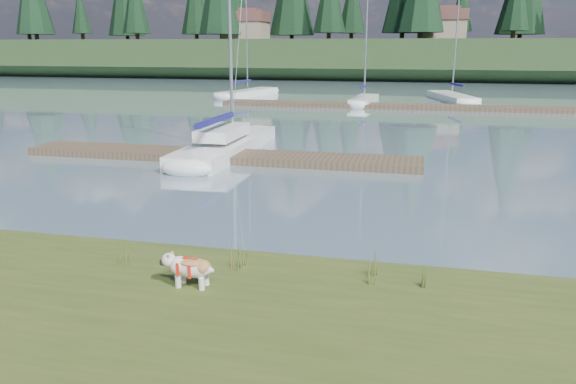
# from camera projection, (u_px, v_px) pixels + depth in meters

# --- Properties ---
(ground) EXTENTS (200.00, 200.00, 0.00)m
(ground) POSITION_uv_depth(u_px,v_px,m) (369.00, 108.00, 41.33)
(ground) COLOR #7692A0
(ground) RESTS_ON ground
(bank) EXTENTS (60.00, 9.00, 0.35)m
(bank) POSITION_uv_depth(u_px,v_px,m) (110.00, 377.00, 7.39)
(bank) COLOR #3E4B1C
(bank) RESTS_ON ground
(ridge) EXTENTS (200.00, 20.00, 5.00)m
(ridge) POSITION_uv_depth(u_px,v_px,m) (398.00, 59.00, 81.18)
(ridge) COLOR #1F3218
(ridge) RESTS_ON ground
(bulldog) EXTENTS (0.94, 0.41, 0.57)m
(bulldog) POSITION_uv_depth(u_px,v_px,m) (190.00, 267.00, 9.70)
(bulldog) COLOR silver
(bulldog) RESTS_ON bank
(sailboat_main) EXTENTS (1.97, 9.85, 14.06)m
(sailboat_main) POSITION_uv_depth(u_px,v_px,m) (232.00, 140.00, 24.44)
(sailboat_main) COLOR white
(sailboat_main) RESTS_ON ground
(dock_near) EXTENTS (16.00, 2.00, 0.30)m
(dock_near) POSITION_uv_depth(u_px,v_px,m) (219.00, 156.00, 22.42)
(dock_near) COLOR #4C3D2C
(dock_near) RESTS_ON ground
(dock_far) EXTENTS (26.00, 2.20, 0.30)m
(dock_far) POSITION_uv_depth(u_px,v_px,m) (396.00, 106.00, 40.85)
(dock_far) COLOR #4C3D2C
(dock_far) RESTS_ON ground
(sailboat_bg_1) EXTENTS (3.93, 9.33, 13.53)m
(sailboat_bg_1) POSITION_uv_depth(u_px,v_px,m) (252.00, 92.00, 51.25)
(sailboat_bg_1) COLOR white
(sailboat_bg_1) RESTS_ON ground
(sailboat_bg_2) EXTENTS (1.78, 7.35, 11.02)m
(sailboat_bg_2) POSITION_uv_depth(u_px,v_px,m) (365.00, 99.00, 44.13)
(sailboat_bg_2) COLOR white
(sailboat_bg_2) RESTS_ON ground
(sailboat_bg_3) EXTENTS (4.26, 9.51, 13.59)m
(sailboat_bg_3) POSITION_uv_depth(u_px,v_px,m) (449.00, 96.00, 47.05)
(sailboat_bg_3) COLOR white
(sailboat_bg_3) RESTS_ON ground
(weed_0) EXTENTS (0.17, 0.14, 0.63)m
(weed_0) POSITION_uv_depth(u_px,v_px,m) (237.00, 256.00, 10.46)
(weed_0) COLOR #475B23
(weed_0) RESTS_ON bank
(weed_1) EXTENTS (0.17, 0.14, 0.43)m
(weed_1) POSITION_uv_depth(u_px,v_px,m) (246.00, 257.00, 10.65)
(weed_1) COLOR #475B23
(weed_1) RESTS_ON bank
(weed_2) EXTENTS (0.17, 0.14, 0.75)m
(weed_2) POSITION_uv_depth(u_px,v_px,m) (374.00, 260.00, 10.11)
(weed_2) COLOR #475B23
(weed_2) RESTS_ON bank
(weed_3) EXTENTS (0.17, 0.14, 0.63)m
(weed_3) POSITION_uv_depth(u_px,v_px,m) (124.00, 251.00, 10.73)
(weed_3) COLOR #475B23
(weed_3) RESTS_ON bank
(weed_4) EXTENTS (0.17, 0.14, 0.36)m
(weed_4) POSITION_uv_depth(u_px,v_px,m) (374.00, 278.00, 9.76)
(weed_4) COLOR #475B23
(weed_4) RESTS_ON bank
(weed_5) EXTENTS (0.17, 0.14, 0.52)m
(weed_5) POSITION_uv_depth(u_px,v_px,m) (425.00, 275.00, 9.69)
(weed_5) COLOR #475B23
(weed_5) RESTS_ON bank
(mud_lip) EXTENTS (60.00, 0.50, 0.14)m
(mud_lip) POSITION_uv_depth(u_px,v_px,m) (223.00, 263.00, 11.56)
(mud_lip) COLOR #33281C
(mud_lip) RESTS_ON ground
(conifer_1) EXTENTS (4.40, 4.40, 11.30)m
(conifer_1) POSITION_uv_depth(u_px,v_px,m) (135.00, 0.00, 86.02)
(conifer_1) COLOR #382619
(conifer_1) RESTS_ON ridge
(house_0) EXTENTS (6.30, 5.30, 4.65)m
(house_0) POSITION_uv_depth(u_px,v_px,m) (246.00, 25.00, 82.06)
(house_0) COLOR gray
(house_0) RESTS_ON ridge
(house_1) EXTENTS (6.30, 5.30, 4.65)m
(house_1) POSITION_uv_depth(u_px,v_px,m) (443.00, 24.00, 76.74)
(house_1) COLOR gray
(house_1) RESTS_ON ridge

